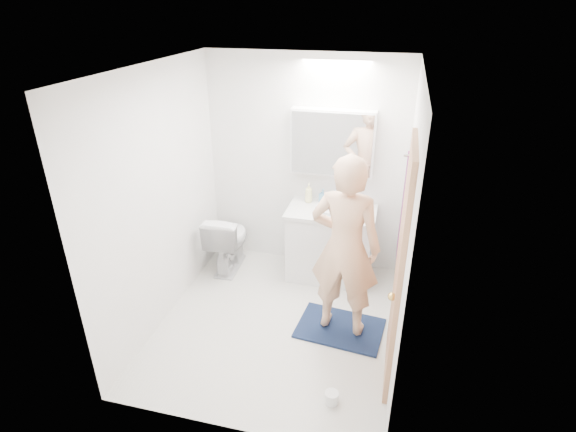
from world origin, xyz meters
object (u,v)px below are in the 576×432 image
(vanity_cabinet, at_px, (330,245))
(medicine_cabinet, at_px, (332,143))
(soap_bottle_b, at_px, (323,196))
(toilet_paper_roll, at_px, (332,398))
(soap_bottle_a, at_px, (309,193))
(person, at_px, (345,247))
(toilet, at_px, (228,240))
(toothbrush_cup, at_px, (357,203))

(vanity_cabinet, xyz_separation_m, medicine_cabinet, (-0.05, 0.21, 1.11))
(soap_bottle_b, bearing_deg, toilet_paper_roll, -77.27)
(soap_bottle_a, bearing_deg, soap_bottle_b, 10.94)
(vanity_cabinet, relative_size, person, 0.52)
(soap_bottle_a, height_order, toilet_paper_roll, soap_bottle_a)
(medicine_cabinet, distance_m, toilet_paper_roll, 2.51)
(vanity_cabinet, distance_m, medicine_cabinet, 1.13)
(medicine_cabinet, bearing_deg, soap_bottle_b, -158.07)
(vanity_cabinet, bearing_deg, toilet_paper_roll, -79.99)
(medicine_cabinet, bearing_deg, person, -74.32)
(toilet, height_order, person, person)
(toothbrush_cup, xyz_separation_m, toilet_paper_roll, (0.07, -1.96, -0.81))
(medicine_cabinet, height_order, toothbrush_cup, medicine_cabinet)
(toilet, distance_m, person, 1.73)
(toilet, height_order, soap_bottle_b, soap_bottle_b)
(soap_bottle_a, xyz_separation_m, toothbrush_cup, (0.54, 0.01, -0.07))
(medicine_cabinet, xyz_separation_m, toilet, (-1.11, -0.33, -1.15))
(vanity_cabinet, relative_size, soap_bottle_a, 4.11)
(toilet_paper_roll, bearing_deg, medicine_cabinet, 100.50)
(toothbrush_cup, bearing_deg, vanity_cabinet, -147.43)
(toothbrush_cup, bearing_deg, soap_bottle_a, -178.93)
(soap_bottle_a, bearing_deg, person, -62.90)
(soap_bottle_a, bearing_deg, toilet, -163.28)
(medicine_cabinet, bearing_deg, soap_bottle_a, -165.36)
(toilet, relative_size, soap_bottle_b, 4.49)
(soap_bottle_b, relative_size, toothbrush_cup, 1.78)
(person, bearing_deg, vanity_cabinet, -67.98)
(toilet_paper_roll, bearing_deg, toilet, 131.40)
(medicine_cabinet, height_order, soap_bottle_b, medicine_cabinet)
(vanity_cabinet, distance_m, toilet, 1.17)
(vanity_cabinet, relative_size, toothbrush_cup, 10.19)
(medicine_cabinet, bearing_deg, toothbrush_cup, -9.30)
(toilet, xyz_separation_m, soap_bottle_b, (1.04, 0.30, 0.55))
(person, height_order, soap_bottle_a, person)
(toilet, distance_m, soap_bottle_a, 1.09)
(vanity_cabinet, xyz_separation_m, person, (0.26, -0.92, 0.52))
(vanity_cabinet, relative_size, soap_bottle_b, 5.72)
(medicine_cabinet, xyz_separation_m, soap_bottle_a, (-0.23, -0.06, -0.57))
(medicine_cabinet, bearing_deg, toilet_paper_roll, -79.50)
(toothbrush_cup, bearing_deg, medicine_cabinet, 170.70)
(vanity_cabinet, xyz_separation_m, soap_bottle_a, (-0.28, 0.15, 0.54))
(soap_bottle_a, xyz_separation_m, toilet_paper_roll, (0.60, -1.95, -0.88))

